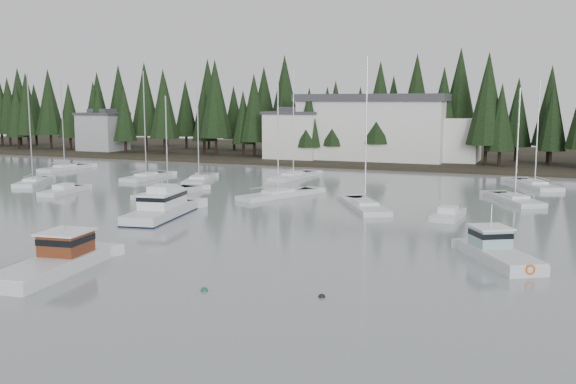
{
  "coord_description": "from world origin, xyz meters",
  "views": [
    {
      "loc": [
        23.24,
        -22.98,
        10.12
      ],
      "look_at": [
        2.47,
        26.93,
        2.5
      ],
      "focal_mm": 40.0,
      "sensor_mm": 36.0,
      "label": 1
    }
  ],
  "objects_px": {
    "sailboat_10": "(278,196)",
    "sailboat_11": "(65,169)",
    "sailboat_8": "(33,183)",
    "sailboat_0": "(365,207)",
    "sailboat_5": "(146,178)",
    "house_west": "(294,134)",
    "runabout_0": "(64,192)",
    "lobster_boat_brown": "(53,264)",
    "sailboat_7": "(293,177)",
    "house_far_west": "(103,131)",
    "harbor_inn": "(385,128)",
    "sailboat_12": "(199,181)",
    "sailboat_4": "(515,201)",
    "sailboat_3": "(535,186)",
    "lobster_boat_teal": "(498,254)",
    "sailboat_2": "(168,194)",
    "runabout_1": "(448,217)",
    "cabin_cruiser_center": "(161,210)"
  },
  "relations": [
    {
      "from": "sailboat_3",
      "to": "sailboat_10",
      "type": "relative_size",
      "value": 0.99
    },
    {
      "from": "sailboat_8",
      "to": "sailboat_10",
      "type": "height_order",
      "value": "sailboat_8"
    },
    {
      "from": "lobster_boat_brown",
      "to": "sailboat_7",
      "type": "xyz_separation_m",
      "value": [
        -4.66,
        49.8,
        -0.41
      ]
    },
    {
      "from": "lobster_boat_brown",
      "to": "house_far_west",
      "type": "bearing_deg",
      "value": 28.67
    },
    {
      "from": "sailboat_2",
      "to": "sailboat_11",
      "type": "bearing_deg",
      "value": 61.85
    },
    {
      "from": "house_west",
      "to": "runabout_1",
      "type": "xyz_separation_m",
      "value": [
        32.94,
        -45.51,
        -4.52
      ]
    },
    {
      "from": "sailboat_0",
      "to": "sailboat_10",
      "type": "xyz_separation_m",
      "value": [
        -10.65,
        3.64,
        -0.01
      ]
    },
    {
      "from": "lobster_boat_brown",
      "to": "runabout_0",
      "type": "relative_size",
      "value": 1.3
    },
    {
      "from": "sailboat_0",
      "to": "runabout_1",
      "type": "bearing_deg",
      "value": -135.42
    },
    {
      "from": "sailboat_5",
      "to": "sailboat_11",
      "type": "distance_m",
      "value": 18.6
    },
    {
      "from": "lobster_boat_brown",
      "to": "cabin_cruiser_center",
      "type": "relative_size",
      "value": 0.87
    },
    {
      "from": "sailboat_0",
      "to": "runabout_1",
      "type": "xyz_separation_m",
      "value": [
        8.17,
        -2.31,
        0.05
      ]
    },
    {
      "from": "sailboat_12",
      "to": "sailboat_8",
      "type": "bearing_deg",
      "value": 99.93
    },
    {
      "from": "sailboat_0",
      "to": "sailboat_2",
      "type": "bearing_deg",
      "value": 59.56
    },
    {
      "from": "sailboat_4",
      "to": "sailboat_7",
      "type": "distance_m",
      "value": 30.49
    },
    {
      "from": "house_far_west",
      "to": "runabout_0",
      "type": "height_order",
      "value": "house_far_west"
    },
    {
      "from": "sailboat_0",
      "to": "sailboat_12",
      "type": "xyz_separation_m",
      "value": [
        -25.33,
        11.98,
        -0.02
      ]
    },
    {
      "from": "sailboat_4",
      "to": "sailboat_0",
      "type": "bearing_deg",
      "value": 97.8
    },
    {
      "from": "sailboat_5",
      "to": "sailboat_7",
      "type": "distance_m",
      "value": 19.53
    },
    {
      "from": "lobster_boat_brown",
      "to": "sailboat_10",
      "type": "xyz_separation_m",
      "value": [
        0.28,
        33.32,
        -0.42
      ]
    },
    {
      "from": "runabout_0",
      "to": "sailboat_11",
      "type": "bearing_deg",
      "value": 33.26
    },
    {
      "from": "lobster_boat_teal",
      "to": "runabout_1",
      "type": "xyz_separation_m",
      "value": [
        -5.32,
        14.44,
        -0.35
      ]
    },
    {
      "from": "lobster_boat_teal",
      "to": "sailboat_3",
      "type": "distance_m",
      "value": 39.83
    },
    {
      "from": "cabin_cruiser_center",
      "to": "harbor_inn",
      "type": "bearing_deg",
      "value": -15.54
    },
    {
      "from": "sailboat_4",
      "to": "sailboat_8",
      "type": "height_order",
      "value": "sailboat_8"
    },
    {
      "from": "sailboat_4",
      "to": "sailboat_5",
      "type": "xyz_separation_m",
      "value": [
        -46.37,
        2.32,
        0.02
      ]
    },
    {
      "from": "runabout_0",
      "to": "sailboat_8",
      "type": "bearing_deg",
      "value": 54.24
    },
    {
      "from": "lobster_boat_brown",
      "to": "sailboat_4",
      "type": "distance_m",
      "value": 46.04
    },
    {
      "from": "sailboat_0",
      "to": "sailboat_4",
      "type": "distance_m",
      "value": 16.21
    },
    {
      "from": "lobster_boat_teal",
      "to": "sailboat_10",
      "type": "xyz_separation_m",
      "value": [
        -24.14,
        20.39,
        -0.4
      ]
    },
    {
      "from": "sailboat_5",
      "to": "house_west",
      "type": "bearing_deg",
      "value": -18.67
    },
    {
      "from": "house_far_west",
      "to": "sailboat_0",
      "type": "distance_m",
      "value": 80.75
    },
    {
      "from": "house_far_west",
      "to": "harbor_inn",
      "type": "xyz_separation_m",
      "value": [
        57.04,
        1.34,
        1.37
      ]
    },
    {
      "from": "harbor_inn",
      "to": "sailboat_10",
      "type": "height_order",
      "value": "sailboat_10"
    },
    {
      "from": "runabout_0",
      "to": "lobster_boat_teal",
      "type": "bearing_deg",
      "value": -114.41
    },
    {
      "from": "house_far_west",
      "to": "sailboat_3",
      "type": "bearing_deg",
      "value": -15.23
    },
    {
      "from": "lobster_boat_brown",
      "to": "cabin_cruiser_center",
      "type": "bearing_deg",
      "value": 5.56
    },
    {
      "from": "harbor_inn",
      "to": "cabin_cruiser_center",
      "type": "xyz_separation_m",
      "value": [
        -5.59,
        -58.06,
        -5.13
      ]
    },
    {
      "from": "lobster_boat_brown",
      "to": "sailboat_7",
      "type": "distance_m",
      "value": 50.02
    },
    {
      "from": "sailboat_10",
      "to": "sailboat_11",
      "type": "height_order",
      "value": "sailboat_11"
    },
    {
      "from": "sailboat_10",
      "to": "runabout_0",
      "type": "height_order",
      "value": "sailboat_10"
    },
    {
      "from": "lobster_boat_teal",
      "to": "sailboat_12",
      "type": "bearing_deg",
      "value": 21.83
    },
    {
      "from": "house_west",
      "to": "sailboat_5",
      "type": "relative_size",
      "value": 0.65
    },
    {
      "from": "lobster_boat_brown",
      "to": "runabout_0",
      "type": "distance_m",
      "value": 35.37
    },
    {
      "from": "lobster_boat_brown",
      "to": "harbor_inn",
      "type": "bearing_deg",
      "value": -8.95
    },
    {
      "from": "lobster_boat_teal",
      "to": "sailboat_4",
      "type": "relative_size",
      "value": 0.62
    },
    {
      "from": "house_west",
      "to": "sailboat_0",
      "type": "distance_m",
      "value": 50.01
    },
    {
      "from": "house_far_west",
      "to": "sailboat_12",
      "type": "distance_m",
      "value": 53.29
    },
    {
      "from": "sailboat_0",
      "to": "sailboat_5",
      "type": "xyz_separation_m",
      "value": [
        -33.33,
        11.95,
        0.01
      ]
    },
    {
      "from": "sailboat_0",
      "to": "runabout_1",
      "type": "distance_m",
      "value": 8.49
    }
  ]
}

